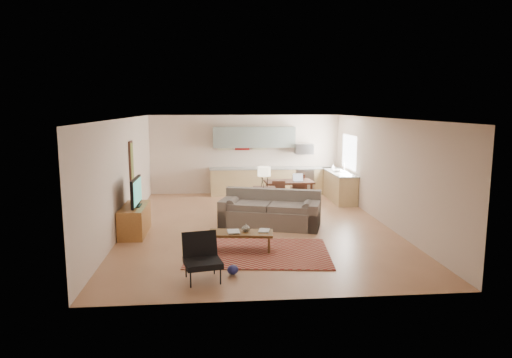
{
  "coord_description": "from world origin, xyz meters",
  "views": [
    {
      "loc": [
        -1.04,
        -11.16,
        2.98
      ],
      "look_at": [
        0.0,
        0.3,
        1.15
      ],
      "focal_mm": 32.0,
      "sensor_mm": 36.0,
      "label": 1
    }
  ],
  "objects": [
    {
      "name": "sofa",
      "position": [
        0.32,
        -0.09,
        0.45
      ],
      "size": [
        2.79,
        1.84,
        0.89
      ],
      "primitive_type": null,
      "rotation": [
        0.0,
        0.0,
        -0.31
      ],
      "color": "#645950",
      "rests_on": "floor"
    },
    {
      "name": "triptych",
      "position": [
        -0.1,
        4.47,
        1.75
      ],
      "size": [
        1.7,
        0.04,
        0.5
      ],
      "primitive_type": null,
      "color": "beige",
      "rests_on": "room"
    },
    {
      "name": "dining_chair_far",
      "position": [
        1.6,
        3.09,
        0.43
      ],
      "size": [
        0.42,
        0.44,
        0.86
      ],
      "primitive_type": null,
      "rotation": [
        0.0,
        0.0,
        3.12
      ],
      "color": "#3B2118",
      "rests_on": "floor"
    },
    {
      "name": "table_lamp",
      "position": [
        0.32,
        1.37,
        1.04
      ],
      "size": [
        0.43,
        0.43,
        0.6
      ],
      "primitive_type": null,
      "rotation": [
        0.0,
        0.0,
        -0.2
      ],
      "color": "beige",
      "rests_on": "console_table"
    },
    {
      "name": "soap_bottle",
      "position": [
        2.83,
        3.41,
        1.02
      ],
      "size": [
        0.11,
        0.12,
        0.19
      ],
      "primitive_type": "imported",
      "rotation": [
        0.0,
        0.0,
        -0.16
      ],
      "color": "beige",
      "rests_on": "kitchen_counter_right"
    },
    {
      "name": "armchair",
      "position": [
        -1.27,
        -3.59,
        0.41
      ],
      "size": [
        0.84,
        0.84,
        0.81
      ],
      "primitive_type": null,
      "rotation": [
        0.0,
        0.0,
        0.21
      ],
      "color": "black",
      "rests_on": "floor"
    },
    {
      "name": "tv",
      "position": [
        -2.89,
        -0.47,
        1.0
      ],
      "size": [
        0.11,
        1.12,
        0.67
      ],
      "primitive_type": null,
      "color": "black",
      "rests_on": "tv_credenza"
    },
    {
      "name": "kitchen_microwave",
      "position": [
        2.0,
        4.2,
        1.55
      ],
      "size": [
        0.62,
        0.4,
        0.35
      ],
      "primitive_type": "cube",
      "color": "#A5A8AD",
      "rests_on": "room"
    },
    {
      "name": "kitchen_range",
      "position": [
        2.0,
        4.18,
        0.45
      ],
      "size": [
        0.62,
        0.62,
        0.9
      ],
      "primitive_type": "cube",
      "color": "#A5A8AD",
      "rests_on": "ground"
    },
    {
      "name": "tv_credenza",
      "position": [
        -2.95,
        -0.47,
        0.33
      ],
      "size": [
        0.56,
        1.45,
        0.67
      ],
      "primitive_type": null,
      "color": "#945E2C",
      "rests_on": "floor"
    },
    {
      "name": "window_right",
      "position": [
        3.23,
        3.0,
        1.55
      ],
      "size": [
        0.02,
        1.4,
        1.05
      ],
      "primitive_type": "cube",
      "color": "white",
      "rests_on": "room"
    },
    {
      "name": "rug",
      "position": [
        -0.17,
        -2.2,
        0.01
      ],
      "size": [
        3.07,
        2.28,
        0.02
      ],
      "primitive_type": "cube",
      "rotation": [
        0.0,
        0.0,
        -0.11
      ],
      "color": "maroon",
      "rests_on": "floor"
    },
    {
      "name": "vase",
      "position": [
        -0.42,
        -1.96,
        0.49
      ],
      "size": [
        0.2,
        0.2,
        0.18
      ],
      "primitive_type": "imported",
      "rotation": [
        0.0,
        0.0,
        0.08
      ],
      "color": "black",
      "rests_on": "coffee_table"
    },
    {
      "name": "dining_table",
      "position": [
        1.2,
        2.44,
        0.37
      ],
      "size": [
        1.5,
        0.92,
        0.73
      ],
      "primitive_type": null,
      "rotation": [
        0.0,
        0.0,
        0.06
      ],
      "color": "#3B2118",
      "rests_on": "floor"
    },
    {
      "name": "book_b",
      "position": [
        -0.14,
        -1.94,
        0.41
      ],
      "size": [
        0.34,
        0.39,
        0.02
      ],
      "primitive_type": "imported",
      "rotation": [
        0.0,
        0.0,
        -0.21
      ],
      "color": "navy",
      "rests_on": "coffee_table"
    },
    {
      "name": "dining_chair_near",
      "position": [
        0.81,
        1.78,
        0.41
      ],
      "size": [
        0.42,
        0.43,
        0.82
      ],
      "primitive_type": null,
      "rotation": [
        0.0,
        0.0,
        -0.07
      ],
      "color": "#3B2118",
      "rests_on": "floor"
    },
    {
      "name": "kitchen_counter_back",
      "position": [
        0.9,
        4.18,
        0.46
      ],
      "size": [
        4.26,
        0.64,
        0.92
      ],
      "primitive_type": null,
      "color": "tan",
      "rests_on": "ground"
    },
    {
      "name": "book_a",
      "position": [
        -0.8,
        -2.02,
        0.42
      ],
      "size": [
        0.29,
        0.36,
        0.03
      ],
      "primitive_type": "imported",
      "rotation": [
        0.0,
        0.0,
        0.06
      ],
      "color": "maroon",
      "rests_on": "coffee_table"
    },
    {
      "name": "laptop",
      "position": [
        1.49,
        2.34,
        0.85
      ],
      "size": [
        0.33,
        0.26,
        0.23
      ],
      "primitive_type": null,
      "rotation": [
        0.0,
        0.0,
        0.11
      ],
      "color": "#A5A8AD",
      "rests_on": "dining_table"
    },
    {
      "name": "kitchen_counter_right",
      "position": [
        2.93,
        3.0,
        0.46
      ],
      "size": [
        0.64,
        2.26,
        0.92
      ],
      "primitive_type": null,
      "color": "tan",
      "rests_on": "ground"
    },
    {
      "name": "coffee_table",
      "position": [
        -0.53,
        -2.0,
        0.2
      ],
      "size": [
        1.41,
        0.7,
        0.41
      ],
      "primitive_type": null,
      "rotation": [
        0.0,
        0.0,
        -0.13
      ],
      "color": "#503416",
      "rests_on": "floor"
    },
    {
      "name": "console_table",
      "position": [
        0.32,
        1.37,
        0.37
      ],
      "size": [
        0.67,
        0.47,
        0.74
      ],
      "primitive_type": null,
      "rotation": [
        0.0,
        0.0,
        -0.07
      ],
      "color": "#3B2118",
      "rests_on": "floor"
    },
    {
      "name": "upper_cabinets",
      "position": [
        0.3,
        4.33,
        1.95
      ],
      "size": [
        2.8,
        0.34,
        0.7
      ],
      "primitive_type": "cube",
      "color": "slate",
      "rests_on": "room"
    },
    {
      "name": "wall_art_left",
      "position": [
        -3.21,
        0.9,
        1.55
      ],
      "size": [
        0.06,
        0.42,
        1.1
      ],
      "primitive_type": null,
      "color": "olive",
      "rests_on": "room"
    },
    {
      "name": "room",
      "position": [
        0.0,
        0.0,
        1.35
      ],
      "size": [
        9.0,
        9.0,
        9.0
      ],
      "color": "#A6704D",
      "rests_on": "ground"
    }
  ]
}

